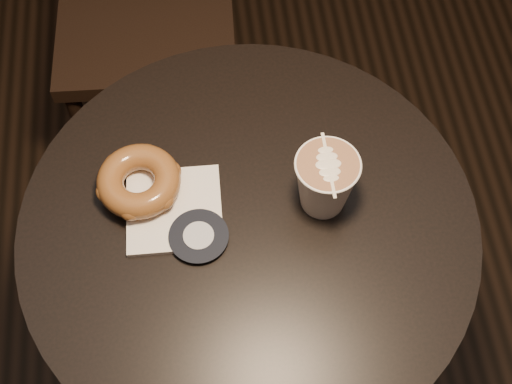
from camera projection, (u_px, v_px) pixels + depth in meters
cafe_table at (249, 273)px, 1.25m from camera, size 0.70×0.70×0.75m
pastry_bag at (174, 210)px, 1.08m from camera, size 0.15×0.15×0.01m
doughnut at (139, 181)px, 1.08m from camera, size 0.13×0.13×0.04m
latte_cup at (325, 183)px, 1.05m from camera, size 0.10×0.10×0.11m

